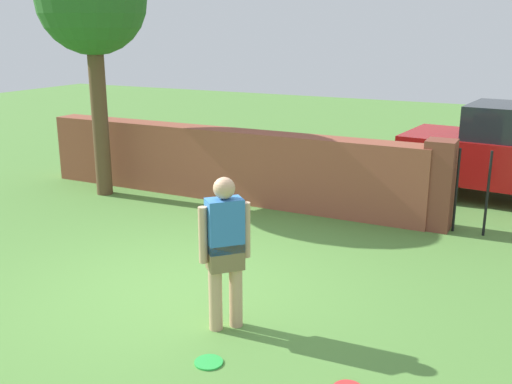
# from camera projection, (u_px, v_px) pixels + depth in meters

# --- Properties ---
(ground_plane) EXTENTS (40.00, 40.00, 0.00)m
(ground_plane) POSITION_uv_depth(u_px,v_px,m) (180.00, 289.00, 7.15)
(ground_plane) COLOR #568C3D
(brick_wall) EXTENTS (7.43, 0.50, 1.28)m
(brick_wall) POSITION_uv_depth(u_px,v_px,m) (222.00, 164.00, 10.77)
(brick_wall) COLOR brown
(brick_wall) RESTS_ON ground
(tree) EXTENTS (1.92, 1.92, 4.46)m
(tree) POSITION_uv_depth(u_px,v_px,m) (92.00, 3.00, 10.30)
(tree) COLOR brown
(tree) RESTS_ON ground
(person) EXTENTS (0.41, 0.42, 1.62)m
(person) POSITION_uv_depth(u_px,v_px,m) (225.00, 247.00, 5.99)
(person) COLOR tan
(person) RESTS_ON ground
(frisbee_green) EXTENTS (0.27, 0.27, 0.02)m
(frisbee_green) POSITION_uv_depth(u_px,v_px,m) (209.00, 362.00, 5.56)
(frisbee_green) COLOR green
(frisbee_green) RESTS_ON ground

